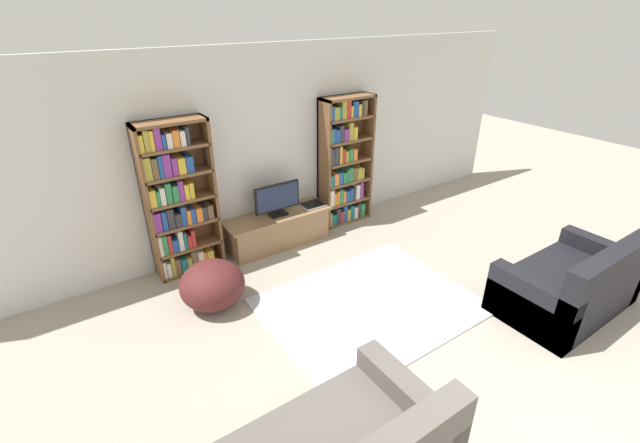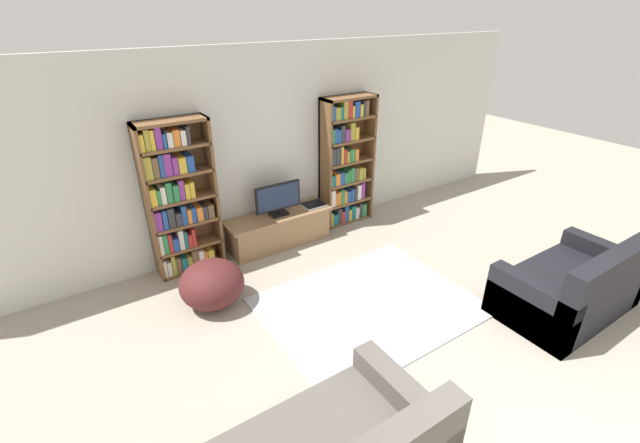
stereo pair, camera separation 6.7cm
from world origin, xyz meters
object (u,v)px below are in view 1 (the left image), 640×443
Objects in this scene: bookshelf_left at (177,202)px; beanbag_ottoman at (212,285)px; laptop at (312,205)px; couch_right_sofa at (571,286)px; tv_stand at (278,229)px; television at (277,199)px; bookshelf_right at (343,164)px.

bookshelf_left is 1.11m from beanbag_ottoman.
bookshelf_left reaches higher than laptop.
bookshelf_left is 4.51m from couch_right_sofa.
television reaches higher than tv_stand.
bookshelf_right is 1.22× the size of couch_right_sofa.
tv_stand is 3.58m from couch_right_sofa.
tv_stand is 0.60m from laptop.
laptop is at bearing -2.67° from tv_stand.
tv_stand is at bearing -174.77° from bookshelf_right.
couch_right_sofa is (0.73, -3.13, -0.63)m from bookshelf_right.
television is at bearing 179.13° from laptop.
beanbag_ottoman is at bearing -148.86° from television.
bookshelf_left is 2.90× the size of television.
laptop is at bearing -0.87° from television.
bookshelf_right is 1.27× the size of tv_stand.
couch_right_sofa is at bearing -57.44° from television.
television is 3.58m from couch_right_sofa.
tv_stand is (1.27, -0.11, -0.70)m from bookshelf_left.
couch_right_sofa reaches higher than tv_stand.
tv_stand is (-1.18, -0.11, -0.69)m from bookshelf_right.
couch_right_sofa reaches higher than laptop.
bookshelf_right is 1.37m from tv_stand.
bookshelf_left is 1.27× the size of tv_stand.
bookshelf_left is at bearing 179.99° from bookshelf_right.
bookshelf_right is 2.68m from beanbag_ottoman.
laptop reaches higher than tv_stand.
beanbag_ottoman is (-1.26, -0.76, -0.43)m from television.
television is 2.03× the size of laptop.
bookshelf_right is (2.45, -0.00, -0.01)m from bookshelf_left.
television is (0.00, -0.02, 0.46)m from tv_stand.
tv_stand is 1.48m from beanbag_ottoman.
couch_right_sofa is at bearing -76.79° from bookshelf_right.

